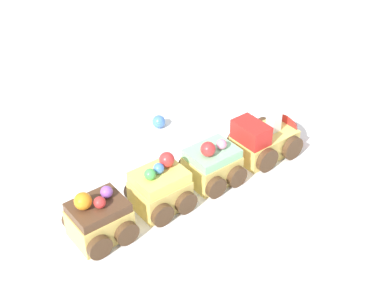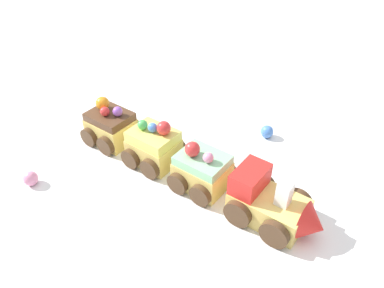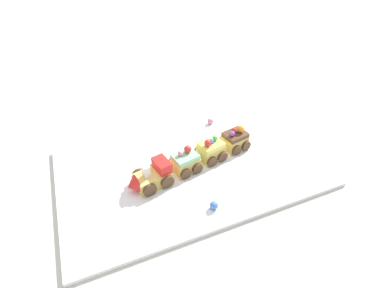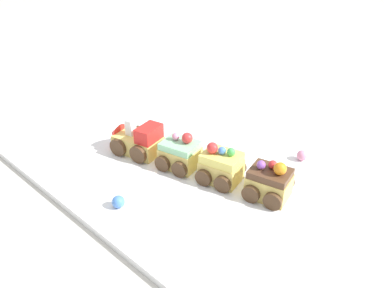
% 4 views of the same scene
% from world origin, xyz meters
% --- Properties ---
extents(ground_plane, '(10.00, 10.00, 0.00)m').
position_xyz_m(ground_plane, '(0.00, 0.00, 0.00)').
color(ground_plane, beige).
extents(display_board, '(0.71, 0.44, 0.01)m').
position_xyz_m(display_board, '(0.00, 0.00, 0.01)').
color(display_board, white).
rests_on(display_board, ground_plane).
extents(cake_train_locomotive, '(0.12, 0.09, 0.07)m').
position_xyz_m(cake_train_locomotive, '(0.12, 0.03, 0.04)').
color(cake_train_locomotive, '#EACC66').
rests_on(cake_train_locomotive, display_board).
extents(cake_car_mint, '(0.08, 0.08, 0.07)m').
position_xyz_m(cake_car_mint, '(0.02, 0.01, 0.04)').
color(cake_car_mint, '#EACC66').
rests_on(cake_car_mint, display_board).
extents(cake_car_lemon, '(0.08, 0.08, 0.07)m').
position_xyz_m(cake_car_lemon, '(-0.07, -0.01, 0.04)').
color(cake_car_lemon, '#EACC66').
rests_on(cake_car_lemon, display_board).
extents(cake_car_chocolate, '(0.08, 0.08, 0.07)m').
position_xyz_m(cake_car_chocolate, '(-0.16, -0.03, 0.04)').
color(cake_car_chocolate, '#EACC66').
rests_on(cake_car_chocolate, display_board).
extents(gumball_blue, '(0.02, 0.02, 0.02)m').
position_xyz_m(gumball_blue, '(0.01, 0.16, 0.02)').
color(gumball_blue, '#4C84E0').
rests_on(gumball_blue, display_board).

